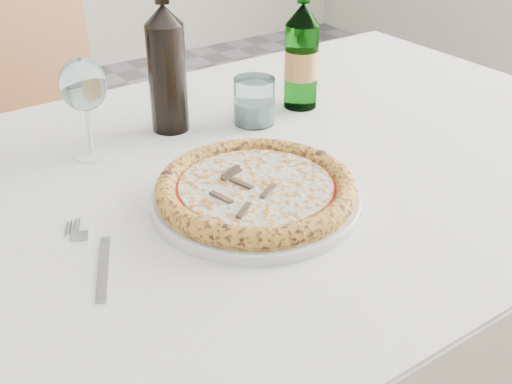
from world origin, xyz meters
TOP-DOWN VIEW (x-y plane):
  - dining_table at (0.01, 0.23)m, footprint 1.58×0.95m
  - chair_far at (-0.04, 0.99)m, footprint 0.55×0.55m
  - plate at (0.01, 0.13)m, footprint 0.31×0.31m
  - pizza at (0.01, 0.13)m, footprint 0.29×0.29m
  - fork at (-0.24, 0.13)m, footprint 0.07×0.19m
  - wine_glass at (-0.13, 0.41)m, footprint 0.08×0.08m
  - tumbler at (0.17, 0.38)m, footprint 0.08×0.08m
  - beer_bottle at (0.29, 0.39)m, footprint 0.07×0.07m
  - wine_bottle at (0.03, 0.44)m, footprint 0.07×0.07m

SIDE VIEW (x-z plane):
  - chair_far at x=-0.04m, z-range 0.07..1.00m
  - dining_table at x=0.01m, z-range 0.30..1.05m
  - fork at x=-0.24m, z-range 0.76..0.76m
  - plate at x=0.01m, z-range 0.76..0.77m
  - pizza at x=0.01m, z-range 0.77..0.80m
  - tumbler at x=0.17m, z-range 0.75..0.84m
  - beer_bottle at x=0.29m, z-range 0.73..0.98m
  - wine_bottle at x=0.03m, z-range 0.74..1.01m
  - wine_glass at x=-0.13m, z-range 0.79..0.96m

